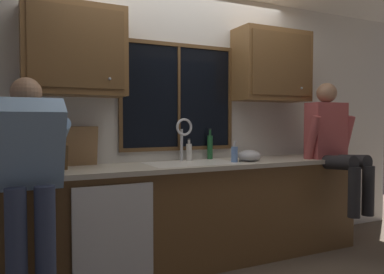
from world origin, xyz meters
TOP-DOWN VIEW (x-y plane):
  - back_wall at (0.00, 0.06)m, footprint 5.92×0.12m
  - window_glass at (0.04, -0.01)m, footprint 1.10×0.02m
  - window_frame_top at (0.04, -0.02)m, footprint 1.17×0.02m
  - window_frame_bottom at (0.04, -0.02)m, footprint 1.17×0.02m
  - window_frame_left at (-0.53, -0.02)m, footprint 0.03×0.02m
  - window_frame_right at (0.60, -0.02)m, footprint 0.03×0.02m
  - window_mullion_center at (0.04, -0.02)m, footprint 0.02×0.02m
  - lower_cabinet_run at (0.00, -0.29)m, footprint 3.52×0.58m
  - countertop at (0.00, -0.31)m, footprint 3.58×0.62m
  - dishwasher_front at (-0.74, -0.61)m, footprint 0.60×0.02m
  - upper_cabinet_left at (-0.94, -0.17)m, footprint 0.80×0.36m
  - upper_cabinet_right at (1.02, -0.17)m, footprint 0.80×0.36m
  - sink at (0.04, -0.30)m, footprint 0.80×0.46m
  - faucet at (0.04, -0.12)m, footprint 0.18×0.09m
  - person_standing at (-1.31, -0.64)m, footprint 0.53×0.67m
  - person_sitting_on_counter at (1.47, -0.57)m, footprint 0.54×0.60m
  - knife_block at (-1.09, -0.28)m, footprint 0.12×0.18m
  - cutting_board at (-0.88, -0.09)m, footprint 0.25×0.09m
  - mixing_bowl at (0.60, -0.38)m, footprint 0.22×0.22m
  - soap_dispenser at (0.42, -0.41)m, footprint 0.06×0.07m
  - bottle_green_glass at (0.10, -0.11)m, footprint 0.05×0.05m
  - bottle_tall_clear at (0.35, -0.06)m, footprint 0.05×0.05m

SIDE VIEW (x-z plane):
  - lower_cabinet_run at x=0.00m, z-range 0.00..0.88m
  - dishwasher_front at x=-0.74m, z-range 0.09..0.83m
  - sink at x=0.04m, z-range 0.72..0.93m
  - countertop at x=0.00m, z-range 0.88..0.92m
  - mixing_bowl at x=0.60m, z-range 0.91..1.02m
  - person_standing at x=-1.31m, z-range 0.18..1.77m
  - soap_dispenser at x=0.42m, z-range 0.90..1.10m
  - bottle_green_glass at x=0.10m, z-range 0.90..1.11m
  - knife_block at x=-1.09m, z-range 0.87..1.19m
  - window_frame_bottom at x=0.04m, z-range 1.01..1.05m
  - bottle_tall_clear at x=0.35m, z-range 0.89..1.20m
  - cutting_board at x=-0.88m, z-range 0.92..1.25m
  - person_sitting_on_counter at x=1.47m, z-range 0.47..1.73m
  - faucet at x=0.04m, z-range 0.97..1.37m
  - back_wall at x=0.00m, z-range 0.00..2.55m
  - window_glass at x=0.04m, z-range 1.05..2.00m
  - window_frame_left at x=-0.53m, z-range 1.05..2.00m
  - window_frame_right at x=0.60m, z-range 1.05..2.00m
  - window_mullion_center at x=0.04m, z-range 1.05..2.00m
  - upper_cabinet_left at x=-0.94m, z-range 1.50..2.22m
  - upper_cabinet_right at x=1.02m, z-range 1.50..2.22m
  - window_frame_top at x=0.04m, z-range 2.00..2.04m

